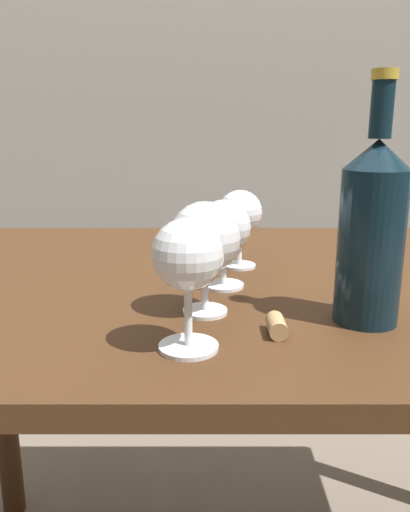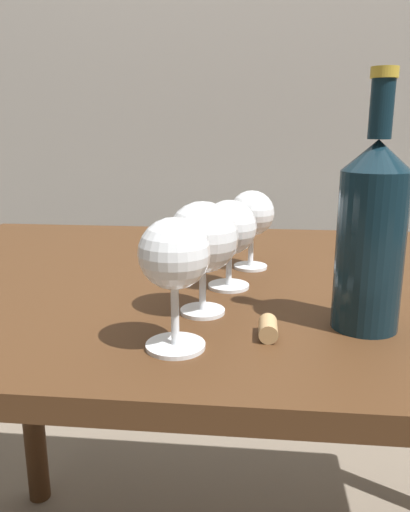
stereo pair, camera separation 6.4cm
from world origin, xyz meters
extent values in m
cube|color=gray|center=(0.00, 0.98, 1.30)|extent=(5.00, 0.08, 2.60)
cube|color=#472B16|center=(0.00, 0.00, 0.73)|extent=(1.26, 0.79, 0.03)
cylinder|color=#472B16|center=(-0.57, 0.33, 0.36)|extent=(0.06, 0.06, 0.72)
cylinder|color=white|center=(-0.09, -0.28, 0.75)|extent=(0.07, 0.07, 0.00)
cylinder|color=white|center=(-0.09, -0.28, 0.79)|extent=(0.01, 0.01, 0.08)
sphere|color=white|center=(-0.09, -0.28, 0.86)|extent=(0.08, 0.08, 0.08)
ellipsoid|color=gold|center=(-0.09, -0.28, 0.86)|extent=(0.07, 0.07, 0.04)
cylinder|color=white|center=(-0.07, -0.17, 0.75)|extent=(0.06, 0.06, 0.00)
cylinder|color=white|center=(-0.07, -0.17, 0.79)|extent=(0.01, 0.01, 0.07)
sphere|color=white|center=(-0.07, -0.17, 0.85)|extent=(0.09, 0.09, 0.09)
ellipsoid|color=maroon|center=(-0.07, -0.17, 0.85)|extent=(0.08, 0.08, 0.04)
cylinder|color=white|center=(-0.04, -0.06, 0.75)|extent=(0.06, 0.06, 0.00)
cylinder|color=white|center=(-0.04, -0.06, 0.78)|extent=(0.01, 0.01, 0.06)
sphere|color=white|center=(-0.04, -0.06, 0.84)|extent=(0.08, 0.08, 0.08)
ellipsoid|color=#470A16|center=(-0.04, -0.06, 0.84)|extent=(0.07, 0.07, 0.03)
cylinder|color=white|center=(-0.01, 0.05, 0.75)|extent=(0.06, 0.06, 0.00)
cylinder|color=white|center=(-0.01, 0.05, 0.79)|extent=(0.01, 0.01, 0.07)
sphere|color=white|center=(-0.01, 0.05, 0.84)|extent=(0.08, 0.08, 0.08)
ellipsoid|color=#EACC66|center=(-0.01, 0.05, 0.84)|extent=(0.07, 0.07, 0.03)
cylinder|color=#0F232D|center=(0.13, -0.20, 0.84)|extent=(0.08, 0.08, 0.19)
cone|color=#0F232D|center=(0.13, -0.20, 0.95)|extent=(0.08, 0.08, 0.03)
cylinder|color=#0F232D|center=(0.13, -0.20, 1.00)|extent=(0.03, 0.03, 0.06)
cylinder|color=gold|center=(0.13, -0.20, 1.04)|extent=(0.03, 0.03, 0.01)
cylinder|color=tan|center=(0.02, -0.24, 0.76)|extent=(0.02, 0.04, 0.02)
camera|label=1|loc=(-0.07, -0.79, 0.99)|focal=35.46mm
camera|label=2|loc=(0.00, -0.79, 0.99)|focal=35.46mm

